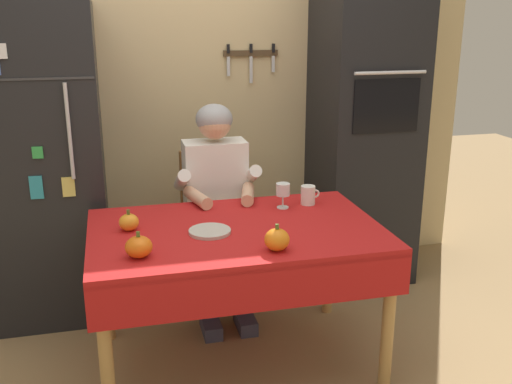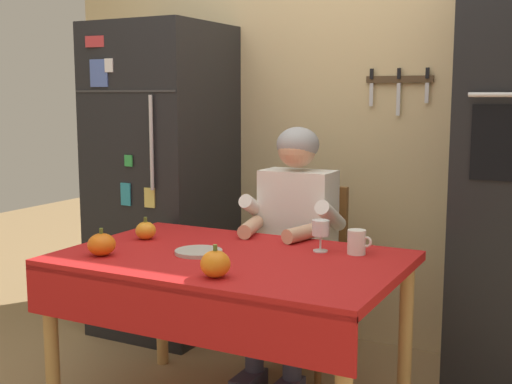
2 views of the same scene
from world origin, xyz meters
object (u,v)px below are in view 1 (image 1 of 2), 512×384
Objects in this scene: wine_glass at (283,191)px; wall_oven at (364,122)px; pumpkin_large at (277,240)px; pumpkin_small at (139,247)px; dining_table at (237,245)px; chair_behind_person at (213,220)px; coffee_mug at (308,195)px; refrigerator at (43,164)px; pumpkin_medium at (129,222)px; seated_person at (217,193)px; serving_tray at (210,231)px.

wall_oven is at bearing 41.86° from wine_glass.
pumpkin_large reaches higher than pumpkin_small.
pumpkin_small is (-0.47, -0.23, 0.13)m from dining_table.
coffee_mug is (0.44, -0.51, 0.28)m from chair_behind_person.
refrigerator reaches higher than pumpkin_medium.
chair_behind_person is 0.29m from seated_person.
pumpkin_large is at bearing -108.95° from wine_glass.
pumpkin_large reaches higher than coffee_mug.
pumpkin_large is at bearing -120.46° from coffee_mug.
refrigerator reaches higher than serving_tray.
wall_oven is (2.00, 0.04, 0.15)m from refrigerator.
seated_person is 0.55m from coffee_mug.
seated_person is at bearing 43.65° from pumpkin_medium.
pumpkin_small reaches higher than coffee_mug.
pumpkin_medium is (-0.52, -0.49, 0.04)m from seated_person.
coffee_mug is 0.66m from serving_tray.
refrigerator is at bearing -178.86° from wall_oven.
refrigerator is 0.86× the size of wall_oven.
pumpkin_large is at bearing -33.38° from pumpkin_medium.
serving_tray is (-0.59, -0.30, -0.04)m from coffee_mug.
refrigerator is 1.45× the size of seated_person.
wall_oven is 2.26× the size of chair_behind_person.
pumpkin_medium is 0.39m from serving_tray.
dining_table is at bearing -42.91° from refrigerator.
pumpkin_small is at bearing 173.32° from pumpkin_large.
serving_tray is at bearing -141.58° from wall_oven.
refrigerator reaches higher than coffee_mug.
refrigerator reaches higher than seated_person.
chair_behind_person is at bearing 88.90° from dining_table.
dining_table is 13.35× the size of coffee_mug.
wall_oven is 20.26× the size of pumpkin_medium.
refrigerator is 17.16× the size of coffee_mug.
pumpkin_medium is (-0.81, -0.14, -0.05)m from wine_glass.
chair_behind_person is 6.86× the size of wine_glass.
serving_tray is (-0.25, 0.28, -0.04)m from pumpkin_large.
wall_oven is at bearing 1.14° from refrigerator.
refrigerator is at bearing 137.09° from dining_table.
pumpkin_medium is at bearing -152.37° from wall_oven.
pumpkin_small is (-0.78, -0.48, -0.05)m from wine_glass.
wine_glass is at bearing 10.13° from pumpkin_medium.
refrigerator is 1.59m from pumpkin_large.
pumpkin_medium reaches higher than coffee_mug.
wine_glass is 0.92m from pumpkin_small.
refrigerator is 1.53m from coffee_mug.
pumpkin_large is (0.10, -0.90, 0.05)m from seated_person.
dining_table is 0.55m from coffee_mug.
seated_person is 6.23× the size of serving_tray.
serving_tray is at bearing -148.28° from wine_glass.
dining_table is at bearing 25.63° from pumpkin_small.
wall_oven reaches higher than pumpkin_medium.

